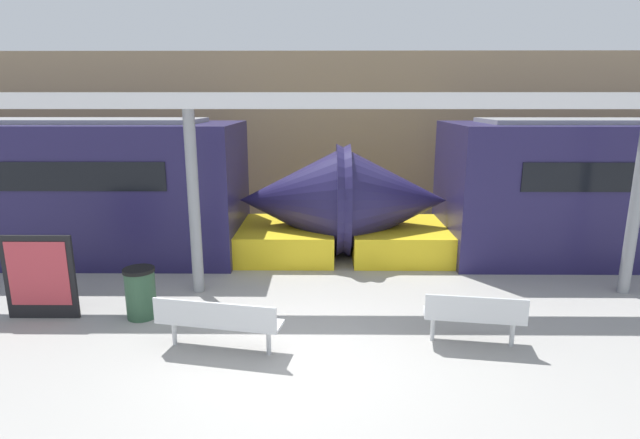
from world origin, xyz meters
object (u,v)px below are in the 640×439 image
bench_near (217,320)px  trash_bin (141,293)px  bench_far (474,314)px  support_column_near (194,204)px  support_column_far (636,205)px  poster_board (40,277)px

bench_near → trash_bin: (-1.56, 1.20, -0.07)m
bench_far → support_column_near: support_column_near is taller
trash_bin → support_column_far: bearing=7.7°
poster_board → support_column_far: support_column_far is taller
trash_bin → poster_board: size_ratio=0.60×
support_column_far → poster_board: bearing=-173.2°
poster_board → support_column_far: bearing=6.8°
support_column_near → support_column_far: 8.21m
bench_near → poster_board: (-3.22, 1.16, 0.22)m
support_column_near → support_column_far: (8.21, 0.00, 0.00)m
bench_near → bench_far: (3.79, 0.24, -0.01)m
bench_far → support_column_far: 4.32m
bench_far → trash_bin: bearing=178.1°
support_column_far → bench_far: bearing=-148.5°
poster_board → support_column_far: size_ratio=0.42×
trash_bin → support_column_near: support_column_near is taller
bench_far → support_column_far: support_column_far is taller
bench_near → bench_far: size_ratio=1.26×
bench_near → poster_board: bearing=171.1°
poster_board → support_column_near: (2.33, 1.25, 1.00)m
bench_near → support_column_near: size_ratio=0.55×
bench_far → support_column_near: 5.30m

